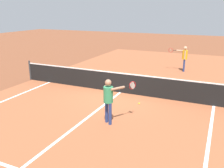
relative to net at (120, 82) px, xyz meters
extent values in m
plane|color=brown|center=(0.00, 0.00, -0.49)|extent=(60.00, 60.00, 0.00)
cube|color=#9E5433|center=(0.00, 0.00, -0.49)|extent=(10.62, 24.40, 0.00)
cube|color=white|center=(0.00, -3.20, -0.49)|extent=(0.10, 6.40, 0.01)
cylinder|color=#33383D|center=(-5.40, 0.00, 0.04)|extent=(0.09, 0.09, 1.07)
cube|color=black|center=(0.00, 0.00, -0.04)|extent=(10.81, 0.02, 0.91)
cube|color=white|center=(0.00, 0.00, 0.44)|extent=(10.81, 0.03, 0.05)
cylinder|color=navy|center=(0.78, -3.12, -0.11)|extent=(0.11, 0.11, 0.77)
cylinder|color=navy|center=(0.97, -3.24, -0.11)|extent=(0.11, 0.11, 0.77)
cylinder|color=#338C59|center=(0.88, -3.18, 0.55)|extent=(0.32, 0.32, 0.54)
sphere|color=#A87A5B|center=(0.88, -3.18, 0.96)|extent=(0.21, 0.21, 0.21)
cylinder|color=#A87A5B|center=(0.73, -3.09, 0.55)|extent=(0.08, 0.08, 0.52)
cylinder|color=#A87A5B|center=(1.16, -3.05, 0.77)|extent=(0.35, 0.49, 0.08)
cylinder|color=black|center=(1.36, -2.73, 0.77)|extent=(0.14, 0.20, 0.03)
torus|color=red|center=(1.49, -2.53, 0.77)|extent=(0.17, 0.25, 0.28)
cylinder|color=silver|center=(1.49, -2.53, 0.77)|extent=(0.21, 0.14, 0.25)
cylinder|color=navy|center=(2.08, 5.40, -0.10)|extent=(0.11, 0.11, 0.78)
cylinder|color=navy|center=(2.05, 5.62, -0.10)|extent=(0.11, 0.11, 0.78)
cylinder|color=gold|center=(2.07, 5.51, 0.56)|extent=(0.32, 0.32, 0.55)
sphere|color=tan|center=(2.07, 5.51, 0.98)|extent=(0.22, 0.22, 0.22)
cylinder|color=tan|center=(2.09, 5.34, 0.57)|extent=(0.08, 0.08, 0.53)
cylinder|color=tan|center=(1.78, 5.64, 0.78)|extent=(0.54, 0.16, 0.08)
cylinder|color=black|center=(1.41, 5.58, 0.78)|extent=(0.22, 0.06, 0.03)
torus|color=red|center=(1.17, 5.55, 0.78)|extent=(0.28, 0.06, 0.28)
cylinder|color=silver|center=(1.17, 5.55, 0.78)|extent=(0.04, 0.25, 0.25)
sphere|color=#CCE033|center=(1.28, -1.05, -0.46)|extent=(0.07, 0.07, 0.07)
camera|label=1|loc=(4.14, -10.09, 3.24)|focal=39.21mm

